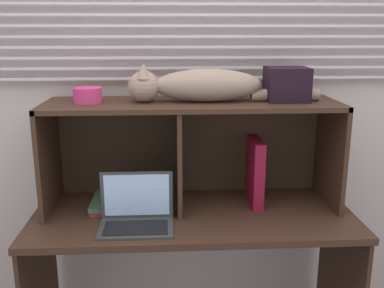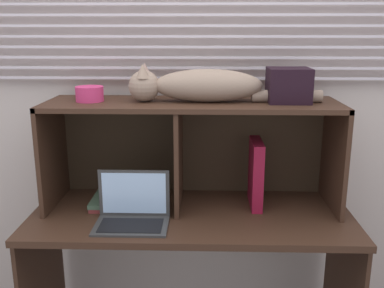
{
  "view_description": "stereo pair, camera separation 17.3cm",
  "coord_description": "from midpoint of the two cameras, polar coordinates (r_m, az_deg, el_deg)",
  "views": [
    {
      "loc": [
        -0.11,
        -1.65,
        1.59
      ],
      "look_at": [
        0.0,
        0.31,
        1.07
      ],
      "focal_mm": 41.24,
      "sensor_mm": 36.0,
      "label": 1
    },
    {
      "loc": [
        0.06,
        -1.65,
        1.59
      ],
      "look_at": [
        0.0,
        0.31,
        1.07
      ],
      "focal_mm": 41.24,
      "sensor_mm": 36.0,
      "label": 2
    }
  ],
  "objects": [
    {
      "name": "back_panel_with_blinds",
      "position": [
        2.23,
        2.43,
        6.34
      ],
      "size": [
        4.4,
        0.08,
        2.5
      ],
      "color": "beige",
      "rests_on": "ground"
    },
    {
      "name": "binder_upright",
      "position": [
        2.09,
        10.61,
        -3.79
      ],
      "size": [
        0.05,
        0.22,
        0.31
      ],
      "primitive_type": "cube",
      "color": "maroon",
      "rests_on": "desk"
    },
    {
      "name": "cat",
      "position": [
        1.98,
        3.48,
        7.51
      ],
      "size": [
        0.86,
        0.16,
        0.17
      ],
      "color": "gray",
      "rests_on": "hutch_shelf_unit"
    },
    {
      "name": "book_stack",
      "position": [
        2.14,
        -7.9,
        -7.18
      ],
      "size": [
        0.18,
        0.25,
        0.04
      ],
      "color": "maroon",
      "rests_on": "desk"
    },
    {
      "name": "laptop",
      "position": [
        1.91,
        -5.13,
        -8.84
      ],
      "size": [
        0.31,
        0.2,
        0.22
      ],
      "color": "#373737",
      "rests_on": "desk"
    },
    {
      "name": "small_basket",
      "position": [
        2.03,
        -10.74,
        6.37
      ],
      "size": [
        0.13,
        0.13,
        0.07
      ],
      "primitive_type": "cylinder",
      "color": "#D5356F",
      "rests_on": "hutch_shelf_unit"
    },
    {
      "name": "storage_box",
      "position": [
        2.03,
        14.79,
        7.35
      ],
      "size": [
        0.18,
        0.17,
        0.15
      ],
      "primitive_type": "cube",
      "color": "black",
      "rests_on": "hutch_shelf_unit"
    },
    {
      "name": "desk",
      "position": [
        2.1,
        2.34,
        -12.72
      ],
      "size": [
        1.45,
        0.61,
        0.77
      ],
      "color": "#3C2519",
      "rests_on": "ground"
    },
    {
      "name": "hutch_shelf_unit",
      "position": [
        2.05,
        2.23,
        1.44
      ],
      "size": [
        1.33,
        0.38,
        0.49
      ],
      "color": "#3C2519",
      "rests_on": "desk"
    }
  ]
}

